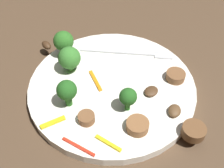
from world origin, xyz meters
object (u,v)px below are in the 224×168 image
(broccoli_floret_2, at_px, (128,97))
(pepper_strip_1, at_px, (95,81))
(sausage_slice_2, at_px, (194,131))
(plate, at_px, (112,87))
(broccoli_floret_1, at_px, (64,42))
(sausage_slice_3, at_px, (137,126))
(pepper_strip_0, at_px, (78,147))
(sausage_slice_0, at_px, (176,77))
(broccoli_floret_0, at_px, (67,91))
(sausage_slice_1, at_px, (86,118))
(pepper_strip_2, at_px, (108,143))
(pepper_strip_3, at_px, (53,122))
(fork, at_px, (133,53))
(mushroom_2, at_px, (174,111))
(broccoli_floret_3, at_px, (69,58))
(mushroom_0, at_px, (46,45))
(mushroom_1, at_px, (151,91))

(broccoli_floret_2, xyz_separation_m, pepper_strip_1, (-0.05, 0.07, -0.03))
(sausage_slice_2, bearing_deg, pepper_strip_1, 137.42)
(plate, xyz_separation_m, broccoli_floret_2, (0.02, -0.06, 0.04))
(broccoli_floret_1, bearing_deg, pepper_strip_1, -56.30)
(sausage_slice_3, height_order, pepper_strip_0, sausage_slice_3)
(sausage_slice_0, height_order, pepper_strip_1, sausage_slice_0)
(sausage_slice_0, bearing_deg, broccoli_floret_1, 154.73)
(pepper_strip_0, bearing_deg, broccoli_floret_0, 98.80)
(sausage_slice_0, xyz_separation_m, sausage_slice_3, (-0.09, -0.09, 0.00))
(sausage_slice_1, relative_size, pepper_strip_1, 0.51)
(sausage_slice_3, height_order, pepper_strip_2, sausage_slice_3)
(sausage_slice_2, distance_m, pepper_strip_3, 0.21)
(fork, xyz_separation_m, sausage_slice_2, (0.06, -0.19, 0.01))
(sausage_slice_0, distance_m, sausage_slice_1, 0.18)
(broccoli_floret_1, distance_m, pepper_strip_3, 0.16)
(sausage_slice_3, distance_m, pepper_strip_0, 0.09)
(sausage_slice_2, distance_m, pepper_strip_2, 0.13)
(broccoli_floret_0, xyz_separation_m, broccoli_floret_2, (0.09, -0.02, -0.00))
(broccoli_floret_2, relative_size, sausage_slice_3, 1.26)
(sausage_slice_3, relative_size, pepper_strip_1, 0.67)
(broccoli_floret_2, height_order, mushroom_2, broccoli_floret_2)
(broccoli_floret_1, relative_size, sausage_slice_3, 1.49)
(sausage_slice_2, distance_m, pepper_strip_1, 0.18)
(broccoli_floret_3, height_order, pepper_strip_0, broccoli_floret_3)
(broccoli_floret_2, relative_size, pepper_strip_2, 1.00)
(sausage_slice_1, height_order, sausage_slice_3, sausage_slice_3)
(mushroom_0, distance_m, mushroom_2, 0.28)
(plate, height_order, broccoli_floret_3, broccoli_floret_3)
(mushroom_2, height_order, pepper_strip_2, mushroom_2)
(broccoli_floret_3, bearing_deg, mushroom_0, 124.31)
(sausage_slice_0, height_order, pepper_strip_0, sausage_slice_0)
(plate, bearing_deg, broccoli_floret_1, 132.27)
(broccoli_floret_3, distance_m, mushroom_2, 0.20)
(broccoli_floret_1, distance_m, mushroom_0, 0.05)
(mushroom_1, height_order, pepper_strip_0, mushroom_1)
(pepper_strip_1, xyz_separation_m, pepper_strip_3, (-0.07, -0.08, 0.00))
(fork, xyz_separation_m, broccoli_floret_1, (-0.13, 0.01, 0.03))
(pepper_strip_1, distance_m, pepper_strip_3, 0.11)
(pepper_strip_2, bearing_deg, mushroom_2, 22.18)
(broccoli_floret_1, bearing_deg, pepper_strip_3, -96.71)
(fork, distance_m, mushroom_0, 0.17)
(plate, bearing_deg, fork, 55.95)
(fork, bearing_deg, sausage_slice_2, -60.59)
(plate, relative_size, broccoli_floret_3, 5.86)
(pepper_strip_2, bearing_deg, broccoli_floret_0, 124.32)
(plate, distance_m, pepper_strip_0, 0.13)
(mushroom_0, distance_m, pepper_strip_3, 0.19)
(pepper_strip_1, xyz_separation_m, pepper_strip_2, (0.01, -0.13, 0.00))
(mushroom_1, bearing_deg, sausage_slice_0, 27.44)
(sausage_slice_0, bearing_deg, mushroom_1, -152.56)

